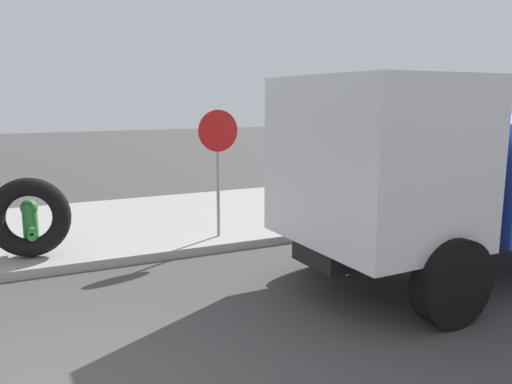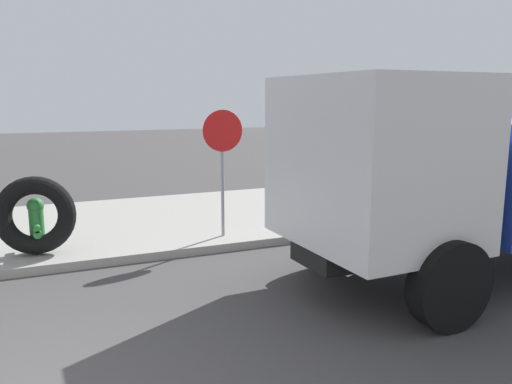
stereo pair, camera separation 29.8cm
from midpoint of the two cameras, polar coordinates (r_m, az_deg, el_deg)
The scene contains 5 objects.
sidewalk_curb at distance 11.10m, azimuth -25.94°, elevation -4.45°, with size 36.00×5.00×0.15m, color #99968E.
fire_hydrant at distance 9.33m, azimuth -24.60°, elevation -3.39°, with size 0.28×0.62×0.93m.
loose_tire at distance 9.17m, azimuth -24.73°, elevation -2.59°, with size 1.30×1.30×0.30m, color black.
stop_sign at distance 9.45m, azimuth -5.15°, elevation 4.73°, with size 0.76×0.08×2.36m.
dump_truck_blue at distance 8.71m, azimuth 23.60°, elevation 2.23°, with size 7.08×2.99×3.00m.
Camera 1 is at (0.06, -4.21, 2.72)m, focal length 36.03 mm.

